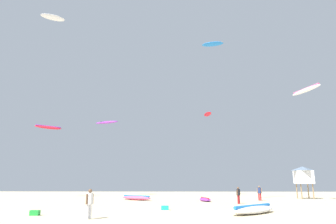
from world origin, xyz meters
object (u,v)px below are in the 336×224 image
object	(u,v)px
person_foreground	(90,201)
kite_aloft_5	(208,114)
kite_aloft_1	(53,17)
lifeguard_tower	(303,175)
kite_grounded_mid	(253,209)
kite_aloft_4	(107,122)
kite_aloft_2	(48,127)
person_left	(238,194)
kite_grounded_far	(205,199)
kite_aloft_3	(306,90)
cooler_box	(35,213)
gear_bag	(165,208)
kite_grounded_near	(136,198)
person_midground	(259,192)
kite_aloft_0	(213,44)

from	to	relation	value
person_foreground	kite_aloft_5	distance (m)	37.60
kite_aloft_1	lifeguard_tower	bearing A→B (deg)	-2.16
kite_grounded_mid	kite_aloft_4	distance (m)	36.06
kite_aloft_2	person_left	bearing A→B (deg)	-28.73
kite_grounded_mid	kite_grounded_far	distance (m)	14.19
lifeguard_tower	kite_aloft_3	distance (m)	11.96
cooler_box	gear_bag	bearing A→B (deg)	27.51
kite_grounded_mid	kite_grounded_far	xyz separation A→B (m)	(-1.99, 14.05, -0.08)
person_left	kite_grounded_near	world-z (taller)	person_left
person_midground	gear_bag	size ratio (longest dim) A/B	3.01
kite_aloft_1	kite_grounded_near	bearing A→B (deg)	-19.28
kite_grounded_near	kite_aloft_5	world-z (taller)	kite_aloft_5
kite_grounded_near	kite_grounded_far	size ratio (longest dim) A/B	1.27
person_left	kite_grounded_far	distance (m)	5.17
person_midground	kite_aloft_5	xyz separation A→B (m)	(-4.27, 14.73, 12.80)
kite_grounded_far	kite_aloft_0	xyz separation A→B (m)	(1.79, 2.26, 20.09)
lifeguard_tower	gear_bag	size ratio (longest dim) A/B	7.41
kite_aloft_3	lifeguard_tower	bearing A→B (deg)	77.50
cooler_box	kite_aloft_4	bearing A→B (deg)	95.96
person_left	lifeguard_tower	size ratio (longest dim) A/B	0.39
kite_aloft_4	kite_aloft_1	bearing A→B (deg)	-132.92
kite_grounded_near	person_midground	bearing A→B (deg)	-1.87
kite_grounded_near	person_left	bearing A→B (deg)	-29.50
cooler_box	kite_aloft_0	xyz separation A→B (m)	(13.86, 17.88, 20.13)
kite_aloft_4	kite_aloft_5	xyz separation A→B (m)	(17.56, 1.03, 1.57)
cooler_box	kite_aloft_2	distance (m)	29.86
cooler_box	kite_grounded_far	bearing A→B (deg)	52.32
cooler_box	kite_aloft_5	size ratio (longest dim) A/B	0.18
person_midground	kite_grounded_far	xyz separation A→B (m)	(-6.55, -1.57, -0.78)
kite_grounded_mid	person_left	bearing A→B (deg)	84.37
kite_grounded_far	kite_aloft_2	world-z (taller)	kite_aloft_2
kite_grounded_mid	cooler_box	world-z (taller)	kite_grounded_mid
person_midground	kite_grounded_far	bearing A→B (deg)	-60.94
kite_aloft_0	kite_aloft_4	size ratio (longest dim) A/B	0.65
kite_grounded_far	cooler_box	size ratio (longest dim) A/B	6.37
person_left	person_midground	bearing A→B (deg)	-82.01
person_foreground	kite_aloft_5	world-z (taller)	kite_aloft_5
kite_grounded_far	kite_aloft_3	distance (m)	17.25
person_foreground	kite_aloft_2	world-z (taller)	kite_aloft_2
kite_aloft_3	kite_aloft_4	bearing A→B (deg)	148.76
person_foreground	kite_aloft_0	world-z (taller)	kite_aloft_0
lifeguard_tower	kite_aloft_5	bearing A→B (deg)	137.14
kite_grounded_mid	cooler_box	bearing A→B (deg)	-173.61
kite_grounded_far	kite_aloft_1	world-z (taller)	kite_aloft_1
kite_aloft_2	kite_aloft_0	bearing A→B (deg)	-17.51
person_foreground	person_left	distance (m)	17.31
kite_grounded_far	kite_aloft_5	size ratio (longest dim) A/B	1.12
kite_aloft_1	kite_aloft_5	bearing A→B (deg)	19.94
cooler_box	gear_bag	xyz separation A→B (m)	(8.04, 4.19, 0.00)
kite_grounded_mid	kite_aloft_4	xyz separation A→B (m)	(-17.27, 29.32, 11.94)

